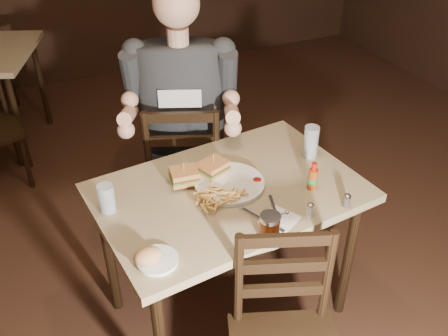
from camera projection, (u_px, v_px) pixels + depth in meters
name	position (u px, v px, depth m)	size (l,w,h in m)	color
room_shell	(243.00, 89.00, 1.53)	(7.00, 7.00, 7.00)	black
main_table	(229.00, 205.00, 2.21)	(1.20, 0.87, 0.77)	tan
chair_far	(185.00, 168.00, 2.82)	(0.43, 0.47, 0.93)	black
diner	(180.00, 87.00, 2.48)	(0.59, 0.46, 1.02)	#292A2D
dinner_plate	(229.00, 184.00, 2.17)	(0.30, 0.30, 0.02)	white
sandwich_left	(184.00, 172.00, 2.15)	(0.12, 0.10, 0.10)	tan
sandwich_right	(214.00, 164.00, 2.20)	(0.12, 0.10, 0.10)	tan
fries_pile	(220.00, 194.00, 2.07)	(0.25, 0.18, 0.04)	#F6BD5C
ketchup_dollop	(257.00, 180.00, 2.18)	(0.04, 0.04, 0.01)	maroon
glass_left	(106.00, 198.00, 2.00)	(0.07, 0.07, 0.12)	silver
glass_right	(311.00, 142.00, 2.33)	(0.07, 0.07, 0.16)	silver
hot_sauce	(313.00, 176.00, 2.12)	(0.04, 0.04, 0.13)	#8D3910
salt_shaker	(310.00, 210.00, 2.00)	(0.03, 0.03, 0.05)	white
pepper_shaker	(347.00, 201.00, 2.04)	(0.03, 0.03, 0.06)	#38332D
syrup_dispenser	(270.00, 227.00, 1.88)	(0.08, 0.08, 0.11)	#8D3910
napkin	(280.00, 219.00, 1.99)	(0.13, 0.12, 0.00)	white
knife	(262.00, 219.00, 1.98)	(0.01, 0.22, 0.01)	silver
fork	(274.00, 208.00, 2.04)	(0.01, 0.17, 0.01)	silver
side_plate	(158.00, 261.00, 1.79)	(0.15, 0.15, 0.01)	white
bread_roll	(148.00, 256.00, 1.76)	(0.10, 0.08, 0.06)	tan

